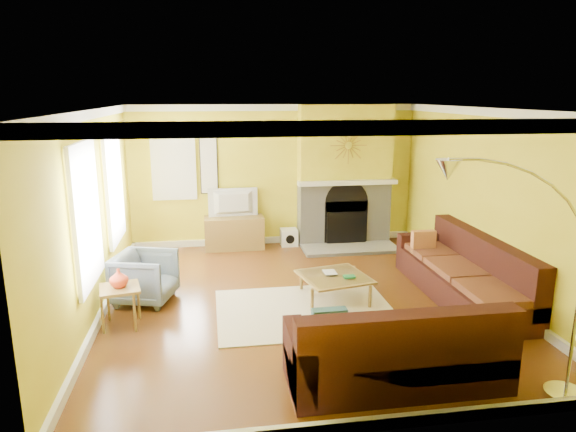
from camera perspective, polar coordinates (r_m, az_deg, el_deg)
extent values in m
cube|color=brown|center=(7.48, 1.53, -9.41)|extent=(5.50, 6.00, 0.02)
cube|color=white|center=(6.90, 1.67, 11.90)|extent=(5.50, 6.00, 0.02)
cube|color=yellow|center=(9.99, -1.54, 4.54)|extent=(5.50, 0.02, 2.70)
cube|color=yellow|center=(4.26, 9.01, -7.97)|extent=(5.50, 0.02, 2.70)
cube|color=yellow|center=(7.11, -20.83, 0.01)|extent=(0.02, 6.00, 2.70)
cube|color=yellow|center=(8.03, 21.36, 1.42)|extent=(0.02, 6.00, 2.70)
cube|color=white|center=(8.33, -18.88, 3.07)|extent=(0.06, 1.22, 1.72)
cube|color=white|center=(6.50, -21.65, 0.09)|extent=(0.06, 1.22, 1.72)
cube|color=white|center=(9.85, -12.58, 5.28)|extent=(0.82, 0.06, 1.22)
cube|color=white|center=(9.83, -8.79, 5.72)|extent=(0.34, 0.04, 1.14)
cube|color=white|center=(9.83, 6.65, 3.72)|extent=(1.92, 0.22, 0.08)
cube|color=#989590|center=(9.82, 6.93, -3.61)|extent=(1.80, 0.70, 0.06)
cube|color=beige|center=(7.13, 1.93, -10.46)|extent=(2.40, 1.80, 0.02)
cube|color=olive|center=(9.86, -5.99, -1.84)|extent=(1.12, 0.50, 0.61)
imported|color=black|center=(9.73, -6.08, 1.44)|extent=(0.94, 0.18, 0.54)
cube|color=white|center=(10.05, 0.10, -2.36)|extent=(0.32, 0.32, 0.32)
imported|color=slate|center=(7.59, -15.59, -6.59)|extent=(0.97, 0.96, 0.72)
imported|color=red|center=(6.80, -18.29, -6.56)|extent=(0.29, 0.29, 0.24)
imported|color=white|center=(7.48, 4.00, -6.32)|extent=(0.18, 0.24, 0.02)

